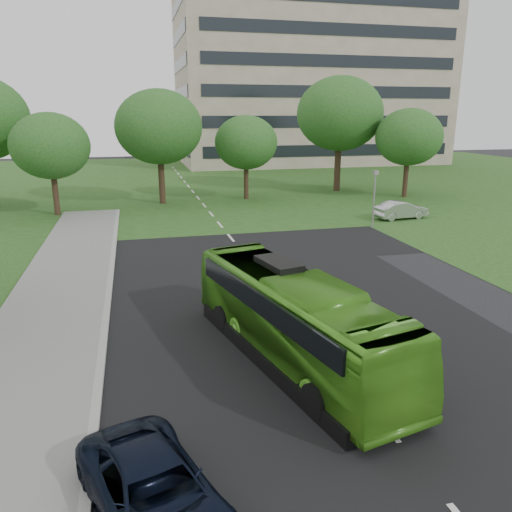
# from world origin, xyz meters

# --- Properties ---
(ground) EXTENTS (160.00, 160.00, 0.00)m
(ground) POSITION_xyz_m (0.00, 0.00, 0.00)
(ground) COLOR black
(ground) RESTS_ON ground
(street_surfaces) EXTENTS (120.00, 120.00, 0.15)m
(street_surfaces) POSITION_xyz_m (-0.38, 22.75, 0.03)
(street_surfaces) COLOR black
(street_surfaces) RESTS_ON ground
(office_building) EXTENTS (40.10, 20.10, 25.00)m
(office_building) POSITION_xyz_m (21.96, 61.96, 12.50)
(office_building) COLOR gray
(office_building) RESTS_ON ground
(tree_park_a) EXTENTS (5.80, 5.80, 7.71)m
(tree_park_a) POSITION_xyz_m (-11.61, 24.57, 5.23)
(tree_park_a) COLOR black
(tree_park_a) RESTS_ON ground
(tree_park_b) EXTENTS (7.32, 7.32, 9.60)m
(tree_park_b) POSITION_xyz_m (-3.36, 27.91, 6.47)
(tree_park_b) COLOR black
(tree_park_b) RESTS_ON ground
(tree_park_c) EXTENTS (5.62, 5.62, 7.46)m
(tree_park_c) POSITION_xyz_m (4.26, 28.44, 5.06)
(tree_park_c) COLOR black
(tree_park_c) RESTS_ON ground
(tree_park_d) EXTENTS (8.42, 8.42, 11.14)m
(tree_park_d) POSITION_xyz_m (14.33, 31.22, 7.54)
(tree_park_d) COLOR black
(tree_park_d) RESTS_ON ground
(tree_park_e) EXTENTS (6.06, 6.06, 8.08)m
(tree_park_e) POSITION_xyz_m (19.00, 26.00, 5.49)
(tree_park_e) COLOR black
(tree_park_e) RESTS_ON ground
(bus) EXTENTS (4.61, 10.38, 2.82)m
(bus) POSITION_xyz_m (-1.14, -2.30, 1.41)
(bus) COLOR #4C9D21
(bus) RESTS_ON ground
(sedan) EXTENTS (4.18, 1.89, 1.33)m
(sedan) POSITION_xyz_m (13.44, 16.85, 0.67)
(sedan) COLOR #BBBABF
(sedan) RESTS_ON ground
(suv) EXTENTS (3.39, 4.93, 1.25)m
(suv) POSITION_xyz_m (-5.74, -8.00, 0.63)
(suv) COLOR black
(suv) RESTS_ON ground
(camera_pole) EXTENTS (0.36, 0.32, 3.91)m
(camera_pole) POSITION_xyz_m (10.00, 14.52, 2.53)
(camera_pole) COLOR gray
(camera_pole) RESTS_ON ground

